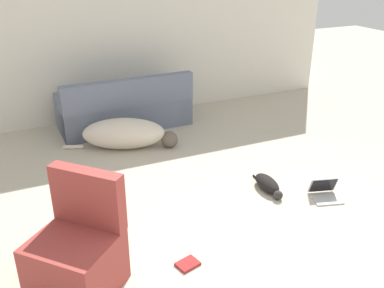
# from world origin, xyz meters

# --- Properties ---
(wall_back) EXTENTS (7.07, 0.06, 2.67)m
(wall_back) POSITION_xyz_m (0.00, 4.51, 1.33)
(wall_back) COLOR silver
(wall_back) RESTS_ON ground_plane
(couch) EXTENTS (1.94, 0.83, 0.82)m
(couch) POSITION_xyz_m (-0.31, 3.96, 0.27)
(couch) COLOR slate
(couch) RESTS_ON ground_plane
(dog) EXTENTS (1.50, 0.82, 0.42)m
(dog) POSITION_xyz_m (-0.52, 3.22, 0.20)
(dog) COLOR beige
(dog) RESTS_ON ground_plane
(cat) EXTENTS (0.21, 0.61, 0.14)m
(cat) POSITION_xyz_m (0.60, 1.48, 0.07)
(cat) COLOR black
(cat) RESTS_ON ground_plane
(laptop_open) EXTENTS (0.37, 0.36, 0.21)m
(laptop_open) POSITION_xyz_m (1.09, 1.10, 0.07)
(laptop_open) COLOR #B7B7BC
(laptop_open) RESTS_ON ground_plane
(book_red) EXTENTS (0.22, 0.19, 0.02)m
(book_red) POSITION_xyz_m (-0.73, 0.68, 0.01)
(book_red) COLOR maroon
(book_red) RESTS_ON ground_plane
(side_chair) EXTENTS (0.84, 0.85, 0.95)m
(side_chair) POSITION_xyz_m (-1.59, 0.82, 0.32)
(side_chair) COLOR #993833
(side_chair) RESTS_ON ground_plane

